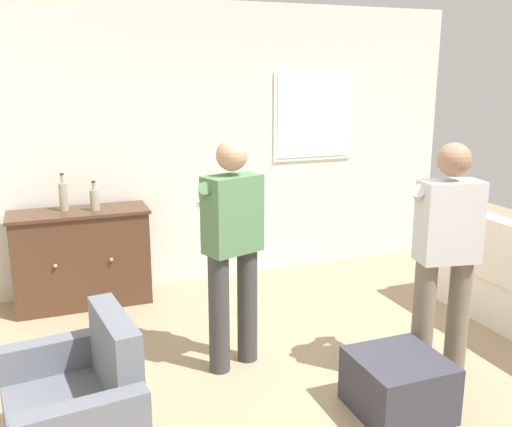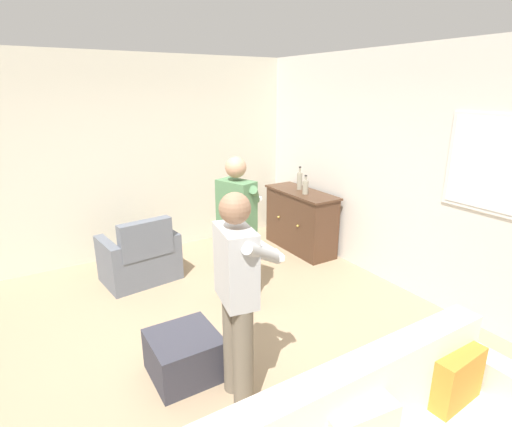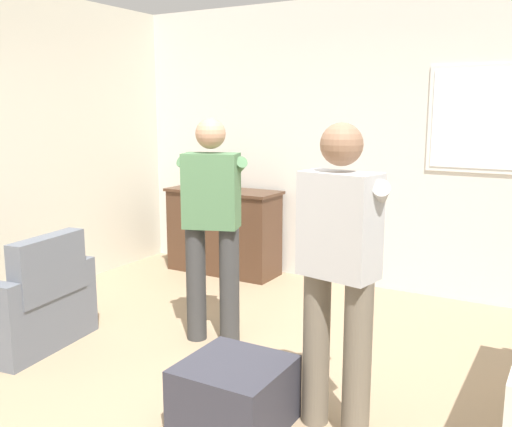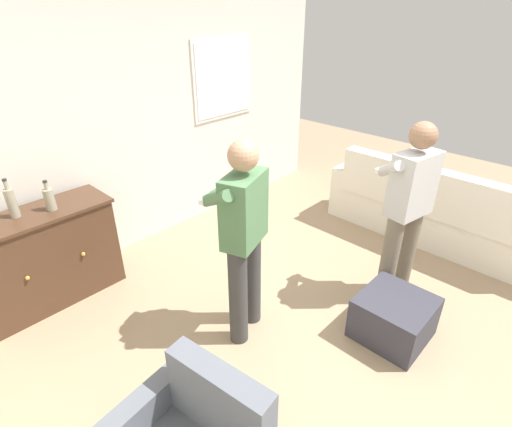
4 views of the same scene
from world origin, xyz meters
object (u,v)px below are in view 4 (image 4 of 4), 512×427
object	(u,v)px
person_standing_right	(407,207)
person_standing_left	(243,235)
sideboard_cabinet	(46,257)
bottle_wine_green	(12,202)
bottle_liquor_amber	(50,199)
couch	(435,215)
ottoman	(394,317)

from	to	relation	value
person_standing_right	person_standing_left	bearing A→B (deg)	151.42
sideboard_cabinet	person_standing_right	bearing A→B (deg)	-45.79
bottle_wine_green	bottle_liquor_amber	bearing A→B (deg)	-19.90
couch	bottle_liquor_amber	size ratio (longest dim) A/B	9.24
ottoman	person_standing_left	world-z (taller)	person_standing_left
ottoman	person_standing_right	distance (m)	0.94
sideboard_cabinet	ottoman	size ratio (longest dim) A/B	2.23
bottle_wine_green	person_standing_left	distance (m)	1.94
ottoman	person_standing_right	bearing A→B (deg)	27.27
couch	person_standing_left	distance (m)	2.59
couch	bottle_wine_green	distance (m)	4.21
bottle_liquor_amber	person_standing_right	world-z (taller)	person_standing_right
bottle_wine_green	sideboard_cabinet	bearing A→B (deg)	-22.41
bottle_liquor_amber	person_standing_left	xyz separation A→B (m)	(0.79, -1.54, -0.07)
couch	person_standing_left	world-z (taller)	person_standing_left
ottoman	person_standing_left	xyz separation A→B (m)	(-0.79, 0.96, 0.75)
sideboard_cabinet	bottle_liquor_amber	bearing A→B (deg)	-17.84
couch	sideboard_cabinet	world-z (taller)	couch
sideboard_cabinet	bottle_liquor_amber	size ratio (longest dim) A/B	4.53
ottoman	person_standing_left	size ratio (longest dim) A/B	0.33
bottle_liquor_amber	person_standing_right	xyz separation A→B (m)	(2.08, -2.24, -0.07)
ottoman	sideboard_cabinet	bearing A→B (deg)	124.16
couch	person_standing_left	size ratio (longest dim) A/B	1.50
sideboard_cabinet	couch	bearing A→B (deg)	-32.93
bottle_liquor_amber	person_standing_left	size ratio (longest dim) A/B	0.16
bottle_liquor_amber	sideboard_cabinet	bearing A→B (deg)	162.16
ottoman	bottle_liquor_amber	bearing A→B (deg)	122.34
person_standing_left	person_standing_right	xyz separation A→B (m)	(1.29, -0.70, 0.00)
sideboard_cabinet	person_standing_right	size ratio (longest dim) A/B	0.74
person_standing_left	couch	bearing A→B (deg)	-13.97
sideboard_cabinet	bottle_liquor_amber	xyz separation A→B (m)	(0.14, -0.05, 0.55)
person_standing_right	bottle_liquor_amber	bearing A→B (deg)	132.87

